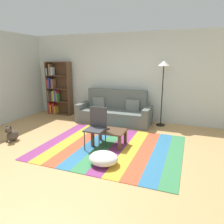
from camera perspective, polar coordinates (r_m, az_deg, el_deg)
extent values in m
plane|color=tan|center=(4.67, -4.54, -9.91)|extent=(14.00, 14.00, 0.00)
cube|color=silver|center=(6.68, 4.71, 9.34)|extent=(6.80, 0.10, 2.70)
cube|color=silver|center=(7.00, -28.19, 7.96)|extent=(0.10, 5.50, 2.70)
cube|color=#843370|center=(5.34, -14.24, -7.11)|extent=(0.30, 2.49, 0.01)
cube|color=gold|center=(5.18, -11.45, -7.62)|extent=(0.30, 2.49, 0.01)
cube|color=#C64C2D|center=(5.03, -8.48, -8.15)|extent=(0.30, 2.49, 0.01)
cube|color=teal|center=(4.90, -5.34, -8.69)|extent=(0.30, 2.49, 0.01)
cube|color=#387F4C|center=(4.78, -2.02, -9.22)|extent=(0.30, 2.49, 0.01)
cube|color=#843370|center=(4.68, 1.47, -9.74)|extent=(0.30, 2.49, 0.01)
cube|color=gold|center=(4.60, 5.10, -10.25)|extent=(0.30, 2.49, 0.01)
cube|color=#C64C2D|center=(4.54, 8.87, -10.74)|extent=(0.30, 2.49, 0.01)
cube|color=teal|center=(4.49, 12.74, -11.18)|extent=(0.30, 2.49, 0.01)
cube|color=#387F4C|center=(4.47, 16.67, -11.59)|extent=(0.30, 2.49, 0.01)
cube|color=#59605B|center=(6.41, 0.42, -1.26)|extent=(1.90, 0.80, 0.40)
cube|color=#59605B|center=(6.58, 1.34, 3.59)|extent=(1.90, 0.20, 0.60)
cube|color=#59605B|center=(6.81, -7.81, 0.22)|extent=(0.18, 0.80, 0.56)
cube|color=#59605B|center=(6.12, 9.58, -1.44)|extent=(0.18, 0.80, 0.56)
cube|color=slate|center=(6.70, -3.46, 2.54)|extent=(0.42, 0.19, 0.36)
cube|color=slate|center=(6.33, 5.66, 1.82)|extent=(0.42, 0.19, 0.36)
cube|color=brown|center=(7.83, -16.80, 6.27)|extent=(0.04, 0.28, 1.83)
cube|color=brown|center=(7.34, -11.39, 6.11)|extent=(0.04, 0.28, 1.83)
cube|color=brown|center=(7.68, -13.61, 6.34)|extent=(0.90, 0.01, 1.83)
cube|color=brown|center=(7.74, -13.79, -0.39)|extent=(0.86, 0.28, 0.02)
cube|color=brown|center=(7.64, -13.98, 2.87)|extent=(0.86, 0.28, 0.02)
cube|color=brown|center=(7.57, -14.18, 6.20)|extent=(0.86, 0.28, 0.02)
cube|color=brown|center=(7.53, -14.39, 9.58)|extent=(0.86, 0.28, 0.02)
cube|color=brown|center=(7.51, -14.60, 12.98)|extent=(0.86, 0.28, 0.02)
cube|color=red|center=(7.90, -16.32, 1.19)|extent=(0.05, 0.20, 0.37)
cube|color=orange|center=(7.88, -15.93, 0.90)|extent=(0.05, 0.23, 0.29)
cube|color=black|center=(7.83, -15.75, 0.74)|extent=(0.03, 0.17, 0.27)
cube|color=red|center=(7.83, -15.35, 1.15)|extent=(0.03, 0.26, 0.37)
cube|color=red|center=(7.79, -15.27, 0.86)|extent=(0.03, 0.19, 0.31)
cube|color=gold|center=(7.80, -14.89, 0.67)|extent=(0.04, 0.24, 0.25)
cube|color=#8C6647|center=(7.83, -16.51, 4.36)|extent=(0.03, 0.24, 0.35)
cube|color=black|center=(7.80, -16.40, 4.06)|extent=(0.03, 0.19, 0.28)
cube|color=red|center=(7.79, -16.09, 4.05)|extent=(0.03, 0.23, 0.27)
cube|color=black|center=(7.74, -15.99, 4.13)|extent=(0.03, 0.17, 0.31)
cube|color=green|center=(7.72, -15.67, 4.22)|extent=(0.05, 0.19, 0.34)
cube|color=gold|center=(7.69, -15.30, 4.31)|extent=(0.05, 0.21, 0.36)
cube|color=#334CB2|center=(7.65, -15.01, 4.38)|extent=(0.04, 0.19, 0.39)
cube|color=red|center=(7.63, -14.65, 4.29)|extent=(0.04, 0.20, 0.37)
cube|color=green|center=(7.60, -14.46, 3.93)|extent=(0.03, 0.17, 0.28)
cube|color=red|center=(7.76, -16.79, 7.39)|extent=(0.05, 0.19, 0.30)
cube|color=#334CB2|center=(7.74, -16.36, 7.61)|extent=(0.04, 0.25, 0.35)
cube|color=black|center=(7.71, -16.06, 7.42)|extent=(0.05, 0.23, 0.30)
cube|color=purple|center=(7.66, -15.82, 7.45)|extent=(0.03, 0.20, 0.32)
cube|color=#8C6647|center=(7.64, -15.54, 7.49)|extent=(0.04, 0.21, 0.33)
cube|color=silver|center=(7.74, -16.98, 10.48)|extent=(0.04, 0.22, 0.24)
cube|color=black|center=(7.71, -16.64, 10.61)|extent=(0.04, 0.24, 0.27)
cube|color=#8C6647|center=(7.66, -16.40, 11.03)|extent=(0.05, 0.19, 0.38)
cube|color=#668C99|center=(7.61, -16.07, 10.66)|extent=(0.05, 0.17, 0.28)
cube|color=silver|center=(7.58, -15.77, 10.64)|extent=(0.03, 0.16, 0.28)
cube|color=#513826|center=(4.72, -0.74, -5.13)|extent=(0.71, 0.50, 0.04)
cube|color=#513826|center=(4.72, -5.28, -7.46)|extent=(0.06, 0.06, 0.32)
cube|color=#513826|center=(4.49, 2.06, -8.54)|extent=(0.06, 0.06, 0.32)
cube|color=#513826|center=(5.07, -3.20, -5.86)|extent=(0.06, 0.06, 0.32)
cube|color=#513826|center=(4.87, 3.67, -6.75)|extent=(0.06, 0.06, 0.32)
ellipsoid|color=white|center=(3.95, -2.31, -12.49)|extent=(0.55, 0.49, 0.24)
ellipsoid|color=#473D33|center=(5.57, -25.38, -5.81)|extent=(0.22, 0.30, 0.26)
sphere|color=#473D33|center=(5.45, -26.36, -4.40)|extent=(0.15, 0.15, 0.15)
ellipsoid|color=black|center=(5.42, -26.81, -4.68)|extent=(0.06, 0.07, 0.05)
ellipsoid|color=black|center=(5.49, -26.64, -3.75)|extent=(0.05, 0.04, 0.08)
ellipsoid|color=black|center=(5.41, -25.88, -3.89)|extent=(0.05, 0.04, 0.08)
sphere|color=#473D33|center=(5.56, -26.70, -7.09)|extent=(0.06, 0.06, 0.06)
sphere|color=#473D33|center=(5.48, -25.84, -7.31)|extent=(0.06, 0.06, 0.06)
cylinder|color=black|center=(6.40, 13.02, -3.42)|extent=(0.26, 0.26, 0.02)
cylinder|color=black|center=(6.20, 13.46, 4.21)|extent=(0.03, 0.03, 1.70)
cone|color=white|center=(6.12, 13.96, 12.74)|extent=(0.32, 0.32, 0.14)
cube|color=black|center=(4.73, -1.38, -4.73)|extent=(0.09, 0.16, 0.02)
cube|color=#38383D|center=(4.51, -4.65, -4.80)|extent=(0.40, 0.40, 0.03)
cube|color=#38383D|center=(4.60, -3.75, -1.29)|extent=(0.40, 0.03, 0.44)
cylinder|color=#38383D|center=(4.52, -7.49, -7.91)|extent=(0.02, 0.02, 0.42)
cylinder|color=#38383D|center=(4.38, -3.52, -8.55)|extent=(0.02, 0.02, 0.42)
cylinder|color=#38383D|center=(4.80, -5.57, -6.52)|extent=(0.02, 0.02, 0.42)
cylinder|color=#38383D|center=(4.67, -1.79, -7.07)|extent=(0.02, 0.02, 0.42)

